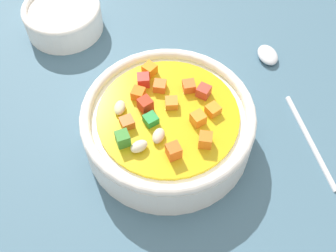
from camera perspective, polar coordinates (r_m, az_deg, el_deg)
The scene contains 4 objects.
ground_plane at distance 48.32cm, azimuth 0.00°, elevation -2.40°, with size 140.00×140.00×2.00cm, color #42667A.
soup_bowl_main at distance 45.08cm, azimuth -0.01°, elevation 0.15°, with size 18.26×18.26×6.31cm.
spoon at distance 53.49cm, azimuth 15.10°, elevation 5.62°, with size 18.72×12.51×1.07cm.
side_bowl_small at distance 59.17cm, azimuth -13.96°, elevation 14.08°, with size 10.21×10.21×3.83cm.
Camera 1 is at (-24.00, -7.75, 40.22)cm, focal length 45.23 mm.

